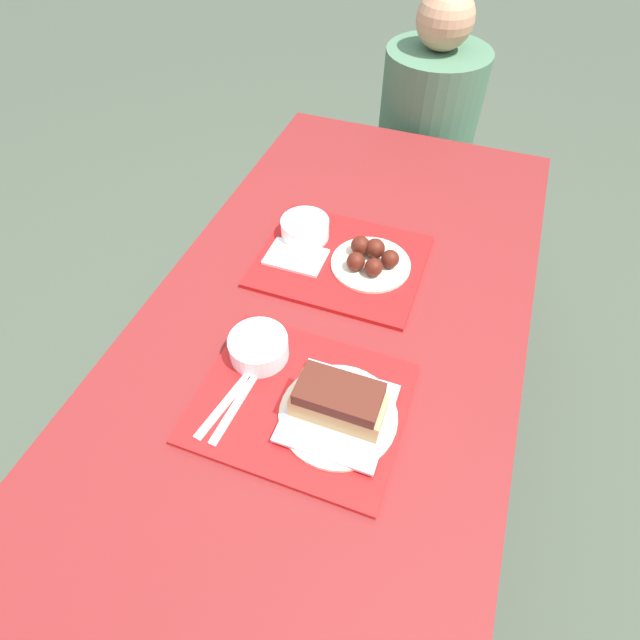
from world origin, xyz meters
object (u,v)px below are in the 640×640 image
bowl_coleslaw_near (259,346)px  person_seated_across (429,118)px  tray_far (341,261)px  brisket_sandwich_plate (338,406)px  tray_near (301,403)px  bowl_coleslaw_far (305,228)px  wings_plate_far (371,259)px

bowl_coleslaw_near → person_seated_across: (0.11, 1.24, -0.09)m
tray_far → brisket_sandwich_plate: 0.45m
tray_near → person_seated_across: person_seated_across is taller
bowl_coleslaw_far → brisket_sandwich_plate: bearing=-62.0°
tray_near → wings_plate_far: bearing=87.5°
tray_far → person_seated_across: person_seated_across is taller
bowl_coleslaw_far → tray_far: bearing=-24.0°
tray_far → brisket_sandwich_plate: size_ratio=1.76×
bowl_coleslaw_near → brisket_sandwich_plate: size_ratio=0.54×
tray_near → tray_far: bearing=97.6°
tray_far → bowl_coleslaw_near: 0.35m
bowl_coleslaw_far → wings_plate_far: (0.19, -0.05, -0.01)m
bowl_coleslaw_far → wings_plate_far: wings_plate_far is taller
tray_near → bowl_coleslaw_near: bowl_coleslaw_near is taller
brisket_sandwich_plate → tray_near: bearing=175.9°
tray_far → bowl_coleslaw_near: bearing=-101.2°
bowl_coleslaw_far → wings_plate_far: bearing=-13.6°
wings_plate_far → tray_far: bearing=-175.7°
tray_near → bowl_coleslaw_near: size_ratio=3.25×
tray_near → brisket_sandwich_plate: size_ratio=1.76×
brisket_sandwich_plate → wings_plate_far: 0.43m
brisket_sandwich_plate → bowl_coleslaw_far: brisket_sandwich_plate is taller
bowl_coleslaw_near → person_seated_across: bearing=84.9°
tray_near → brisket_sandwich_plate: 0.09m
person_seated_across → bowl_coleslaw_near: bearing=-95.1°
bowl_coleslaw_near → bowl_coleslaw_far: same height
tray_far → wings_plate_far: bearing=4.3°
tray_far → wings_plate_far: 0.08m
bowl_coleslaw_near → bowl_coleslaw_far: 0.39m
bowl_coleslaw_far → person_seated_across: person_seated_across is taller
bowl_coleslaw_near → bowl_coleslaw_far: bearing=97.0°
bowl_coleslaw_near → tray_near: bearing=-31.8°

